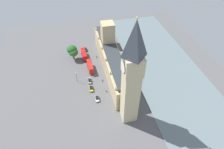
# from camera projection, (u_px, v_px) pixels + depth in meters

# --- Properties ---
(ground_plane) EXTENTS (142.61, 142.61, 0.00)m
(ground_plane) POSITION_uv_depth(u_px,v_px,m) (109.00, 69.00, 123.90)
(ground_plane) COLOR #565659
(river_thames) EXTENTS (42.54, 128.35, 0.25)m
(river_thames) POSITION_uv_depth(u_px,v_px,m) (160.00, 61.00, 129.62)
(river_thames) COLOR slate
(river_thames) RESTS_ON ground
(parliament_building) EXTENTS (10.83, 65.76, 25.86)m
(parliament_building) POSITION_uv_depth(u_px,v_px,m) (111.00, 58.00, 120.39)
(parliament_building) COLOR tan
(parliament_building) RESTS_ON ground
(clock_tower) EXTENTS (7.80, 7.80, 52.97)m
(clock_tower) POSITION_uv_depth(u_px,v_px,m) (132.00, 76.00, 78.73)
(clock_tower) COLOR #CCBA8E
(clock_tower) RESTS_ON ground
(car_dark_green_near_tower) EXTENTS (1.91, 4.11, 1.74)m
(car_dark_green_near_tower) POSITION_uv_depth(u_px,v_px,m) (86.00, 49.00, 138.56)
(car_dark_green_near_tower) COLOR #19472D
(car_dark_green_near_tower) RESTS_ON ground
(double_decker_bus_far_end) EXTENTS (3.20, 10.64, 4.75)m
(double_decker_bus_far_end) POSITION_uv_depth(u_px,v_px,m) (84.00, 54.00, 131.17)
(double_decker_bus_far_end) COLOR red
(double_decker_bus_far_end) RESTS_ON ground
(double_decker_bus_midblock) EXTENTS (3.13, 10.63, 4.75)m
(double_decker_bus_midblock) POSITION_uv_depth(u_px,v_px,m) (90.00, 67.00, 121.69)
(double_decker_bus_midblock) COLOR red
(double_decker_bus_midblock) RESTS_ON ground
(car_silver_by_river_gate) EXTENTS (1.93, 4.70, 1.74)m
(car_silver_by_river_gate) POSITION_uv_depth(u_px,v_px,m) (89.00, 81.00, 114.87)
(car_silver_by_river_gate) COLOR #B7B7BC
(car_silver_by_river_gate) RESTS_ON ground
(car_yellow_cab_kerbside) EXTENTS (2.03, 4.65, 1.74)m
(car_yellow_cab_kerbside) POSITION_uv_depth(u_px,v_px,m) (91.00, 88.00, 110.14)
(car_yellow_cab_kerbside) COLOR gold
(car_yellow_cab_kerbside) RESTS_ON ground
(car_white_corner) EXTENTS (1.96, 4.34, 1.74)m
(car_white_corner) POSITION_uv_depth(u_px,v_px,m) (97.00, 98.00, 104.61)
(car_white_corner) COLOR silver
(car_white_corner) RESTS_ON ground
(pedestrian_leading) EXTENTS (0.49, 0.59, 1.66)m
(pedestrian_leading) POSITION_uv_depth(u_px,v_px,m) (106.00, 91.00, 109.01)
(pedestrian_leading) COLOR #336B60
(pedestrian_leading) RESTS_ON ground
(pedestrian_trailing) EXTENTS (0.68, 0.62, 1.64)m
(pedestrian_trailing) POSITION_uv_depth(u_px,v_px,m) (96.00, 57.00, 132.50)
(pedestrian_trailing) COLOR #336B60
(pedestrian_trailing) RESTS_ON ground
(pedestrian_opposite_hall) EXTENTS (0.60, 0.64, 1.52)m
(pedestrian_opposite_hall) POSITION_uv_depth(u_px,v_px,m) (102.00, 80.00, 115.31)
(pedestrian_opposite_hall) COLOR navy
(pedestrian_opposite_hall) RESTS_ON ground
(plane_tree_under_trees) EXTENTS (6.19, 6.19, 8.60)m
(plane_tree_under_trees) POSITION_uv_depth(u_px,v_px,m) (73.00, 52.00, 127.38)
(plane_tree_under_trees) COLOR brown
(plane_tree_under_trees) RESTS_ON ground
(plane_tree_slot_10) EXTENTS (6.62, 6.62, 10.18)m
(plane_tree_slot_10) POSITION_uv_depth(u_px,v_px,m) (72.00, 50.00, 127.27)
(plane_tree_slot_10) COLOR brown
(plane_tree_slot_10) RESTS_ON ground
(street_lamp_slot_11) EXTENTS (0.56, 0.56, 7.06)m
(street_lamp_slot_11) POSITION_uv_depth(u_px,v_px,m) (76.00, 75.00, 112.35)
(street_lamp_slot_11) COLOR black
(street_lamp_slot_11) RESTS_ON ground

